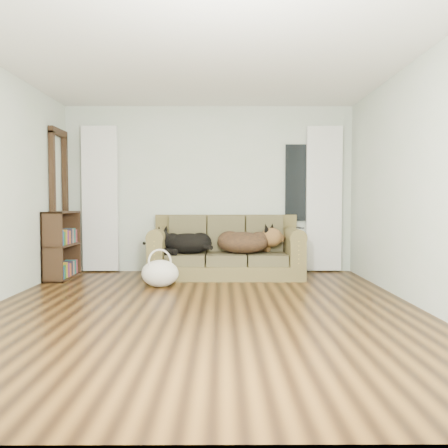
{
  "coord_description": "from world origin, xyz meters",
  "views": [
    {
      "loc": [
        0.21,
        -4.41,
        1.09
      ],
      "look_at": [
        0.23,
        1.6,
        0.79
      ],
      "focal_mm": 35.0,
      "sensor_mm": 36.0,
      "label": 1
    }
  ],
  "objects_px": {
    "dog_black_lab": "(185,244)",
    "dog_shepherd": "(246,244)",
    "bookshelf": "(62,244)",
    "sofa": "(226,246)",
    "tote_bag": "(160,275)"
  },
  "relations": [
    {
      "from": "sofa",
      "to": "dog_shepherd",
      "type": "height_order",
      "value": "sofa"
    },
    {
      "from": "dog_shepherd",
      "to": "dog_black_lab",
      "type": "bearing_deg",
      "value": 20.38
    },
    {
      "from": "dog_black_lab",
      "to": "dog_shepherd",
      "type": "relative_size",
      "value": 0.91
    },
    {
      "from": "dog_shepherd",
      "to": "bookshelf",
      "type": "xyz_separation_m",
      "value": [
        -2.64,
        -0.11,
        0.01
      ]
    },
    {
      "from": "tote_bag",
      "to": "bookshelf",
      "type": "distance_m",
      "value": 1.66
    },
    {
      "from": "dog_shepherd",
      "to": "bookshelf",
      "type": "bearing_deg",
      "value": 22.08
    },
    {
      "from": "dog_shepherd",
      "to": "tote_bag",
      "type": "relative_size",
      "value": 1.65
    },
    {
      "from": "sofa",
      "to": "bookshelf",
      "type": "xyz_separation_m",
      "value": [
        -2.36,
        -0.15,
        0.05
      ]
    },
    {
      "from": "sofa",
      "to": "bookshelf",
      "type": "relative_size",
      "value": 2.27
    },
    {
      "from": "bookshelf",
      "to": "dog_shepherd",
      "type": "bearing_deg",
      "value": -0.31
    },
    {
      "from": "dog_black_lab",
      "to": "dog_shepherd",
      "type": "bearing_deg",
      "value": 12.57
    },
    {
      "from": "dog_black_lab",
      "to": "bookshelf",
      "type": "height_order",
      "value": "bookshelf"
    },
    {
      "from": "sofa",
      "to": "dog_black_lab",
      "type": "xyz_separation_m",
      "value": [
        -0.6,
        -0.05,
        0.03
      ]
    },
    {
      "from": "dog_black_lab",
      "to": "tote_bag",
      "type": "relative_size",
      "value": 1.5
    },
    {
      "from": "dog_black_lab",
      "to": "bookshelf",
      "type": "relative_size",
      "value": 0.75
    }
  ]
}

